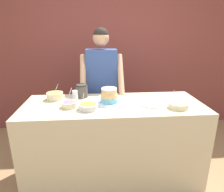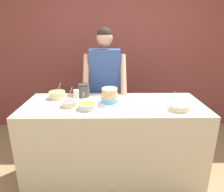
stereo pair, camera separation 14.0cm
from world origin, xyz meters
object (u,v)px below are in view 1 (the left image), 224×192
at_px(drinking_glass, 75,96).
at_px(frosting_bowl_orange, 88,106).
at_px(cake, 109,97).
at_px(stoneware_jar, 82,91).
at_px(person_baker, 102,81).
at_px(frosting_bowl_olive, 55,96).
at_px(ceramic_plate, 152,104).
at_px(frosting_bowl_purple, 69,104).
at_px(frosting_bowl_pink, 178,105).

bearing_deg(drinking_glass, frosting_bowl_orange, -55.59).
relative_size(cake, stoneware_jar, 2.07).
distance_m(person_baker, frosting_bowl_olive, 0.71).
relative_size(cake, frosting_bowl_olive, 1.73).
relative_size(frosting_bowl_orange, ceramic_plate, 0.74).
distance_m(frosting_bowl_orange, frosting_bowl_olive, 0.53).
bearing_deg(stoneware_jar, drinking_glass, -109.27).
distance_m(person_baker, stoneware_jar, 0.45).
xyz_separation_m(person_baker, frosting_bowl_orange, (-0.16, -0.77, -0.08)).
relative_size(person_baker, frosting_bowl_purple, 9.11).
height_order(person_baker, cake, person_baker).
xyz_separation_m(ceramic_plate, stoneware_jar, (-0.77, 0.31, 0.07)).
distance_m(frosting_bowl_orange, frosting_bowl_purple, 0.21).
bearing_deg(stoneware_jar, ceramic_plate, -22.12).
height_order(frosting_bowl_orange, ceramic_plate, frosting_bowl_orange).
distance_m(cake, frosting_bowl_olive, 0.64).
bearing_deg(person_baker, stoneware_jar, -123.95).
distance_m(drinking_glass, ceramic_plate, 0.85).
height_order(drinking_glass, stoneware_jar, stoneware_jar).
bearing_deg(frosting_bowl_pink, ceramic_plate, 151.40).
distance_m(frosting_bowl_pink, stoneware_jar, 1.11).
relative_size(cake, frosting_bowl_purple, 1.68).
relative_size(person_baker, frosting_bowl_pink, 8.90).
bearing_deg(frosting_bowl_olive, frosting_bowl_orange, -41.04).
distance_m(cake, frosting_bowl_pink, 0.73).
xyz_separation_m(frosting_bowl_olive, drinking_glass, (0.24, -0.12, 0.02)).
bearing_deg(ceramic_plate, cake, 169.11).
bearing_deg(cake, frosting_bowl_orange, -142.20).
bearing_deg(drinking_glass, frosting_bowl_pink, -13.88).
distance_m(ceramic_plate, stoneware_jar, 0.84).
relative_size(person_baker, drinking_glass, 12.96).
relative_size(person_baker, frosting_bowl_olive, 9.41).
height_order(cake, frosting_bowl_purple, frosting_bowl_purple).
distance_m(person_baker, ceramic_plate, 0.87).
height_order(frosting_bowl_pink, drinking_glass, frosting_bowl_pink).
relative_size(frosting_bowl_purple, stoneware_jar, 1.23).
bearing_deg(frosting_bowl_pink, frosting_bowl_olive, 163.55).
xyz_separation_m(frosting_bowl_pink, ceramic_plate, (-0.24, 0.13, -0.03)).
bearing_deg(frosting_bowl_olive, frosting_bowl_pink, -16.45).
xyz_separation_m(frosting_bowl_pink, drinking_glass, (-1.07, 0.27, 0.04)).
distance_m(frosting_bowl_orange, stoneware_jar, 0.41).
bearing_deg(person_baker, frosting_bowl_pink, -46.97).
xyz_separation_m(drinking_glass, ceramic_plate, (0.84, -0.14, -0.06)).
bearing_deg(cake, stoneware_jar, 144.15).
bearing_deg(drinking_glass, person_baker, 60.40).
bearing_deg(frosting_bowl_olive, drinking_glass, -26.87).
bearing_deg(cake, frosting_bowl_purple, -166.65).
relative_size(person_baker, ceramic_plate, 6.49).
bearing_deg(frosting_bowl_orange, frosting_bowl_purple, 159.97).
bearing_deg(frosting_bowl_purple, ceramic_plate, 0.78).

